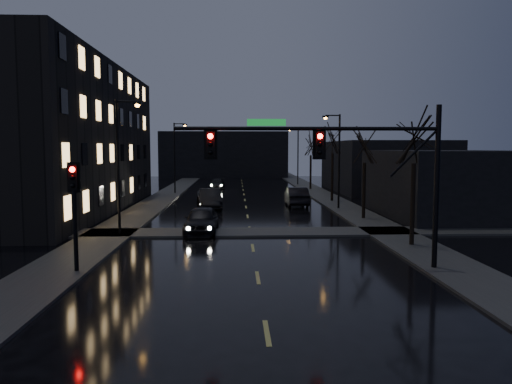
{
  "coord_description": "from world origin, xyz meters",
  "views": [
    {
      "loc": [
        -0.85,
        -11.64,
        5.21
      ],
      "look_at": [
        0.05,
        10.96,
        3.2
      ],
      "focal_mm": 35.0,
      "sensor_mm": 36.0,
      "label": 1
    }
  ],
  "objects": [
    {
      "name": "lead_car",
      "position": [
        4.56,
        32.84,
        0.84
      ],
      "size": [
        1.79,
        5.11,
        1.68
      ],
      "primitive_type": "imported",
      "rotation": [
        0.0,
        0.0,
        3.14
      ],
      "color": "black",
      "rests_on": "ground"
    },
    {
      "name": "tree_mid_a",
      "position": [
        8.4,
        24.0,
        5.83
      ],
      "size": [
        3.3,
        3.3,
        7.58
      ],
      "color": "black",
      "rests_on": "ground"
    },
    {
      "name": "signal_pole_left",
      "position": [
        -7.5,
        8.99,
        3.01
      ],
      "size": [
        0.35,
        0.41,
        4.53
      ],
      "color": "black",
      "rests_on": "ground"
    },
    {
      "name": "tree_near",
      "position": [
        8.4,
        14.0,
        6.22
      ],
      "size": [
        3.52,
        3.52,
        8.08
      ],
      "color": "black",
      "rests_on": "ground"
    },
    {
      "name": "signal_mast",
      "position": [
        3.85,
        9.0,
        4.87
      ],
      "size": [
        11.11,
        0.41,
        7.0
      ],
      "color": "black",
      "rests_on": "ground"
    },
    {
      "name": "oncoming_car_b",
      "position": [
        -3.09,
        30.99,
        0.85
      ],
      "size": [
        2.29,
        5.33,
        1.71
      ],
      "primitive_type": "imported",
      "rotation": [
        0.0,
        0.0,
        0.1
      ],
      "color": "black",
      "rests_on": "ground"
    },
    {
      "name": "ground",
      "position": [
        0.0,
        0.0,
        0.0
      ],
      "size": [
        160.0,
        160.0,
        0.0
      ],
      "primitive_type": "plane",
      "color": "black",
      "rests_on": "ground"
    },
    {
      "name": "far_block",
      "position": [
        -3.0,
        78.0,
        4.0
      ],
      "size": [
        22.0,
        10.0,
        8.0
      ],
      "primitive_type": "cube",
      "color": "black",
      "rests_on": "ground"
    },
    {
      "name": "tree_mid_b",
      "position": [
        8.4,
        36.0,
        6.61
      ],
      "size": [
        3.74,
        3.74,
        8.59
      ],
      "color": "black",
      "rests_on": "ground"
    },
    {
      "name": "commercial_right_near",
      "position": [
        15.5,
        26.0,
        2.5
      ],
      "size": [
        10.0,
        14.0,
        5.0
      ],
      "primitive_type": "cube",
      "color": "black",
      "rests_on": "ground"
    },
    {
      "name": "streetlight_l_far",
      "position": [
        -7.58,
        45.0,
        4.77
      ],
      "size": [
        1.53,
        0.28,
        8.0
      ],
      "color": "black",
      "rests_on": "ground"
    },
    {
      "name": "sidewalk_left",
      "position": [
        -8.5,
        35.0,
        0.06
      ],
      "size": [
        3.0,
        140.0,
        0.12
      ],
      "primitive_type": "cube",
      "color": "#2D2D2B",
      "rests_on": "ground"
    },
    {
      "name": "apartment_block",
      "position": [
        -16.5,
        30.0,
        6.0
      ],
      "size": [
        12.0,
        30.0,
        12.0
      ],
      "primitive_type": "cube",
      "color": "black",
      "rests_on": "ground"
    },
    {
      "name": "streetlight_l_near",
      "position": [
        -7.58,
        18.0,
        4.77
      ],
      "size": [
        1.53,
        0.28,
        8.0
      ],
      "color": "black",
      "rests_on": "ground"
    },
    {
      "name": "commercial_right_far",
      "position": [
        17.0,
        48.0,
        3.0
      ],
      "size": [
        12.0,
        18.0,
        6.0
      ],
      "primitive_type": "cube",
      "color": "black",
      "rests_on": "ground"
    },
    {
      "name": "oncoming_car_a",
      "position": [
        -2.98,
        18.65,
        0.82
      ],
      "size": [
        2.05,
        4.83,
        1.63
      ],
      "primitive_type": "imported",
      "rotation": [
        0.0,
        0.0,
        -0.03
      ],
      "color": "black",
      "rests_on": "ground"
    },
    {
      "name": "oncoming_car_d",
      "position": [
        -3.29,
        51.4,
        0.64
      ],
      "size": [
        1.95,
        4.49,
        1.29
      ],
      "primitive_type": "imported",
      "rotation": [
        0.0,
        0.0,
        -0.03
      ],
      "color": "black",
      "rests_on": "ground"
    },
    {
      "name": "oncoming_car_c",
      "position": [
        -3.47,
        35.77,
        0.68
      ],
      "size": [
        2.62,
        5.04,
        1.36
      ],
      "primitive_type": "imported",
      "rotation": [
        0.0,
        0.0,
        0.08
      ],
      "color": "black",
      "rests_on": "ground"
    },
    {
      "name": "streetlight_r_mid",
      "position": [
        7.58,
        30.0,
        4.77
      ],
      "size": [
        1.53,
        0.28,
        8.0
      ],
      "color": "black",
      "rests_on": "ground"
    },
    {
      "name": "sidewalk_cross",
      "position": [
        0.0,
        18.5,
        0.06
      ],
      "size": [
        40.0,
        3.0,
        0.12
      ],
      "primitive_type": "cube",
      "color": "#2D2D2B",
      "rests_on": "ground"
    },
    {
      "name": "sidewalk_right",
      "position": [
        8.5,
        35.0,
        0.06
      ],
      "size": [
        3.0,
        140.0,
        0.12
      ],
      "primitive_type": "cube",
      "color": "#2D2D2B",
      "rests_on": "ground"
    },
    {
      "name": "streetlight_r_far",
      "position": [
        7.58,
        58.0,
        4.77
      ],
      "size": [
        1.53,
        0.28,
        8.0
      ],
      "color": "black",
      "rests_on": "ground"
    },
    {
      "name": "tree_far",
      "position": [
        8.4,
        50.0,
        6.06
      ],
      "size": [
        3.43,
        3.43,
        7.88
      ],
      "color": "black",
      "rests_on": "ground"
    }
  ]
}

